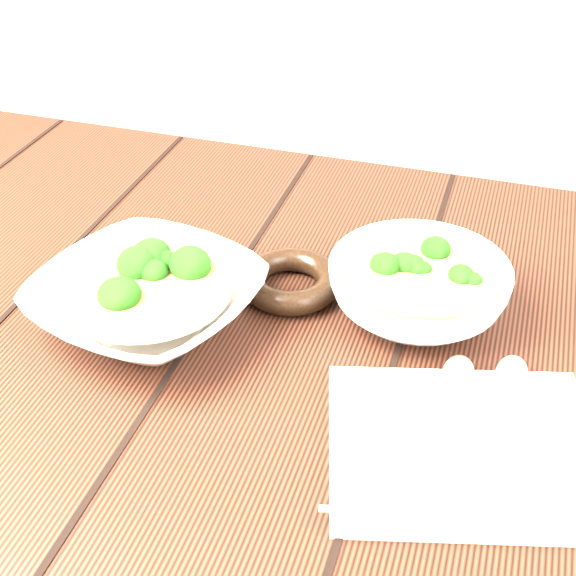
% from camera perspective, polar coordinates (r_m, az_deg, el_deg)
% --- Properties ---
extents(table, '(1.20, 0.80, 0.75)m').
position_cam_1_polar(table, '(0.90, -4.29, -8.50)').
color(table, '#36190F').
rests_on(table, ground).
extents(soup_bowl_front, '(0.26, 0.26, 0.06)m').
position_cam_1_polar(soup_bowl_front, '(0.82, -9.99, -0.79)').
color(soup_bowl_front, silver).
rests_on(soup_bowl_front, table).
extents(soup_bowl_back, '(0.22, 0.22, 0.07)m').
position_cam_1_polar(soup_bowl_back, '(0.83, 9.22, 0.02)').
color(soup_bowl_back, silver).
rests_on(soup_bowl_back, table).
extents(trivet, '(0.13, 0.13, 0.03)m').
position_cam_1_polar(trivet, '(0.86, 0.20, 0.51)').
color(trivet, black).
rests_on(trivet, table).
extents(napkin, '(0.27, 0.24, 0.01)m').
position_cam_1_polar(napkin, '(0.70, 12.36, -11.03)').
color(napkin, beige).
rests_on(napkin, table).
extents(spoon_left, '(0.03, 0.19, 0.01)m').
position_cam_1_polar(spoon_left, '(0.73, 11.68, -7.80)').
color(spoon_left, '#ACA698').
rests_on(spoon_left, napkin).
extents(spoon_right, '(0.03, 0.19, 0.01)m').
position_cam_1_polar(spoon_right, '(0.74, 15.21, -7.63)').
color(spoon_right, '#ACA698').
rests_on(spoon_right, napkin).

